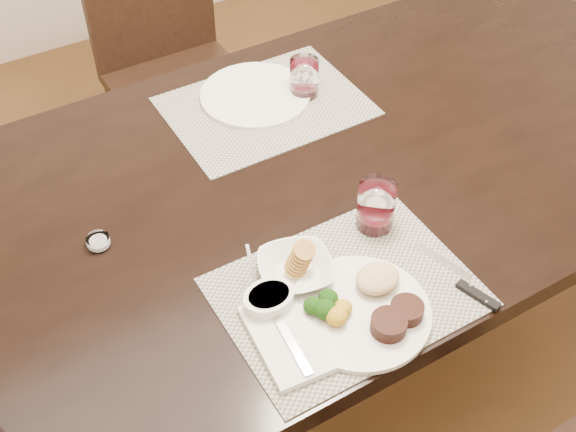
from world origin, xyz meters
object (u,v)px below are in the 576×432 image
chair_far (169,56)px  dinner_plate (366,307)px  cracker_bowl (295,269)px  far_plate (255,95)px  steak_knife (469,287)px  wine_glass_near (376,208)px

chair_far → dinner_plate: (-0.16, -1.31, 0.27)m
chair_far → dinner_plate: bearing=-97.0°
dinner_plate → cracker_bowl: (-0.07, 0.14, 0.00)m
dinner_plate → far_plate: 0.69m
steak_knife → far_plate: 0.73m
chair_far → wine_glass_near: (-0.02, -1.14, 0.30)m
wine_glass_near → far_plate: wine_glass_near is taller
wine_glass_near → far_plate: 0.50m
dinner_plate → wine_glass_near: 0.22m
steak_knife → wine_glass_near: size_ratio=1.97×
wine_glass_near → far_plate: size_ratio=0.39×
steak_knife → far_plate: far_plate is taller
wine_glass_near → cracker_bowl: bearing=-170.2°
chair_far → dinner_plate: 1.35m
cracker_bowl → far_plate: size_ratio=0.65×
steak_knife → chair_far: bearing=74.8°
dinner_plate → cracker_bowl: size_ratio=1.49×
dinner_plate → steak_knife: (0.20, -0.05, -0.01)m
dinner_plate → steak_knife: dinner_plate is taller
chair_far → far_plate: (-0.02, -0.64, 0.26)m
cracker_bowl → dinner_plate: bearing=-64.5°
cracker_bowl → steak_knife: bearing=-36.0°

